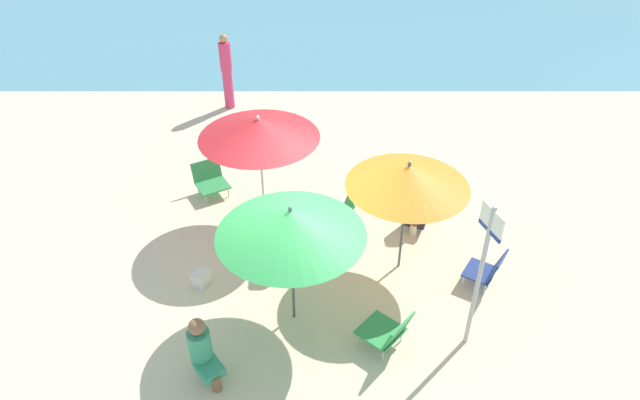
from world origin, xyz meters
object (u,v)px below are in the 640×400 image
object	(u,v)px
umbrella_red	(261,128)
beach_chair_c	(490,270)
beach_bag	(203,278)
umbrella_orange	(410,176)
person_c	(204,349)
beach_chair_a	(212,179)
beach_chair_d	(389,331)
warning_sign	(484,262)
umbrella_green	(292,223)
person_a	(291,238)
beach_chair_b	(343,211)
person_b	(421,205)
person_d	(229,71)

from	to	relation	value
umbrella_red	beach_chair_c	bearing A→B (deg)	-25.11
umbrella_red	beach_bag	size ratio (longest dim) A/B	8.20
umbrella_orange	person_c	distance (m)	3.62
person_c	beach_chair_a	bearing A→B (deg)	150.87
beach_chair_d	warning_sign	xyz separation A→B (m)	(1.09, 0.11, 1.12)
umbrella_green	person_a	world-z (taller)	umbrella_green
umbrella_orange	beach_chair_a	distance (m)	4.12
beach_chair_b	person_c	bearing A→B (deg)	55.94
umbrella_red	person_c	xyz separation A→B (m)	(-0.50, -3.24, -1.35)
umbrella_green	beach_chair_b	world-z (taller)	umbrella_green
person_a	beach_chair_a	bearing A→B (deg)	34.59
beach_chair_b	umbrella_orange	bearing A→B (deg)	128.58
umbrella_green	warning_sign	xyz separation A→B (m)	(2.36, -0.45, -0.25)
umbrella_orange	beach_chair_d	xyz separation A→B (m)	(-0.35, -1.63, -1.38)
person_b	warning_sign	distance (m)	2.77
beach_chair_a	person_b	size ratio (longest dim) A/B	0.86
umbrella_green	person_d	bearing A→B (deg)	104.86
person_d	warning_sign	size ratio (longest dim) A/B	0.77
beach_chair_b	beach_chair_c	xyz separation A→B (m)	(2.14, -1.44, -0.01)
beach_bag	beach_chair_b	bearing A→B (deg)	33.18
umbrella_red	person_b	size ratio (longest dim) A/B	2.26
umbrella_red	person_c	size ratio (longest dim) A/B	2.15
beach_chair_d	person_d	size ratio (longest dim) A/B	0.46
person_a	person_d	distance (m)	5.69
beach_chair_a	warning_sign	bearing A→B (deg)	18.60
umbrella_orange	person_c	world-z (taller)	umbrella_orange
person_a	umbrella_green	bearing A→B (deg)	-179.41
umbrella_red	person_a	world-z (taller)	umbrella_red
beach_chair_b	person_d	size ratio (longest dim) A/B	0.36
beach_chair_c	warning_sign	size ratio (longest dim) A/B	0.30
person_b	beach_chair_b	bearing A→B (deg)	-66.12
beach_chair_b	beach_bag	xyz separation A→B (m)	(-2.16, -1.41, -0.21)
beach_chair_b	person_d	world-z (taller)	person_d
beach_chair_d	person_d	bearing A→B (deg)	-26.17
beach_chair_b	beach_chair_c	size ratio (longest dim) A/B	0.93
umbrella_green	beach_chair_c	bearing A→B (deg)	12.26
person_a	warning_sign	distance (m)	3.13
person_c	warning_sign	bearing A→B (deg)	61.92
umbrella_orange	beach_chair_b	bearing A→B (deg)	131.73
beach_chair_a	beach_bag	xyz separation A→B (m)	(0.24, -2.47, -0.16)
umbrella_red	beach_chair_a	distance (m)	2.07
person_c	person_d	distance (m)	7.67
beach_chair_c	beach_chair_a	bearing A→B (deg)	3.49
umbrella_red	beach_bag	world-z (taller)	umbrella_red
beach_chair_d	beach_chair_b	bearing A→B (deg)	-37.46
umbrella_green	person_a	bearing A→B (deg)	95.09
umbrella_green	beach_chair_c	size ratio (longest dim) A/B	2.85
umbrella_red	person_d	world-z (taller)	umbrella_red
umbrella_green	beach_chair_d	size ratio (longest dim) A/B	2.42
person_d	warning_sign	distance (m)	8.21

